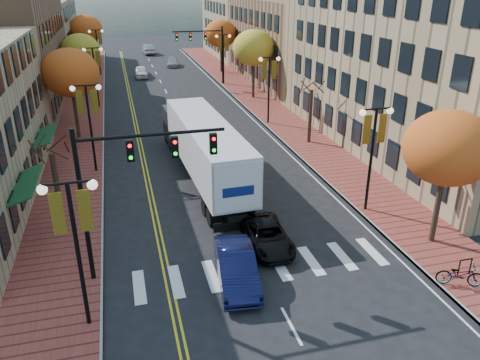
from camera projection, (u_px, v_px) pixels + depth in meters
ground at (275, 295)px, 19.74m from camera, size 200.00×200.00×0.00m
sidewalk_left at (84, 112)px, 46.43m from camera, size 4.00×85.00×0.15m
sidewalk_right at (257, 101)px, 50.66m from camera, size 4.00×85.00×0.15m
building_left_far at (30, 35)px, 67.98m from camera, size 12.00×26.00×9.50m
building_right_near at (442, 47)px, 35.31m from camera, size 15.00×28.00×15.00m
building_right_mid at (308, 41)px, 59.37m from camera, size 15.00×24.00×10.00m
building_right_far at (258, 22)px, 78.69m from camera, size 15.00×20.00×11.00m
tree_left_a at (58, 192)px, 23.83m from camera, size 0.28×0.28×4.20m
tree_left_b at (70, 73)px, 36.76m from camera, size 4.48×4.48×7.21m
tree_left_c at (80, 50)px, 51.11m from camera, size 4.16×4.16×6.69m
tree_left_d at (86, 29)px, 66.86m from camera, size 4.61×4.61×7.42m
tree_right_a at (448, 148)px, 21.62m from camera, size 4.16×4.16×6.69m
tree_right_b at (310, 116)px, 36.93m from camera, size 0.28×0.28×4.20m
tree_right_c at (254, 48)px, 49.86m from camera, size 4.48×4.48×7.21m
tree_right_d at (221, 34)px, 64.12m from camera, size 4.35×4.35×7.00m
lamp_left_a at (74, 228)px, 16.27m from camera, size 1.96×0.36×6.05m
lamp_left_b at (89, 112)px, 30.47m from camera, size 1.96×0.36×6.05m
lamp_left_c at (94, 66)px, 46.44m from camera, size 1.96×0.36×6.05m
lamp_left_d at (97, 43)px, 62.41m from camera, size 1.96×0.36×6.05m
lamp_right_a at (373, 140)px, 25.12m from camera, size 1.96×0.36×6.05m
lamp_right_b at (269, 77)px, 41.09m from camera, size 1.96×0.36×6.05m
lamp_right_c at (223, 49)px, 57.06m from camera, size 1.96×0.36×6.05m
traffic_mast_near at (128, 174)px, 19.16m from camera, size 6.10×0.35×7.00m
traffic_mast_far at (207, 45)px, 56.34m from camera, size 6.10×0.34×7.00m
semi_truck at (202, 143)px, 30.50m from camera, size 3.34×16.59×4.12m
navy_sedan at (236, 267)px, 20.29m from camera, size 2.10×4.72×1.51m
black_suv at (267, 235)px, 23.09m from camera, size 2.17×4.39×1.20m
car_far_white at (141, 72)px, 62.68m from camera, size 1.82×4.31×1.46m
car_far_silver at (173, 62)px, 70.66m from camera, size 2.28×4.45×1.23m
car_far_oncoming at (148, 49)px, 82.02m from camera, size 1.99×5.08×1.65m
bicycle at (460, 275)px, 19.93m from camera, size 2.08×1.39×1.03m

